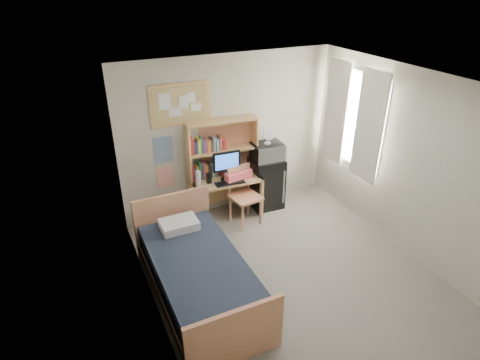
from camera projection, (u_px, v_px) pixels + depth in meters
name	position (u px, v px, depth m)	size (l,w,h in m)	color
floor	(292.00, 277.00, 5.43)	(3.60, 4.20, 0.02)	gray
ceiling	(307.00, 85.00, 4.23)	(3.60, 4.20, 0.02)	silver
wall_back	(229.00, 135.00, 6.51)	(3.60, 0.04, 2.60)	beige
wall_front	(443.00, 311.00, 3.14)	(3.60, 0.04, 2.60)	beige
wall_left	(151.00, 228.00, 4.15)	(0.04, 4.20, 2.60)	beige
wall_right	(410.00, 165.00, 5.50)	(0.04, 4.20, 2.60)	beige
window_unit	(353.00, 119.00, 6.31)	(0.10, 1.40, 1.70)	white
curtain_left	(369.00, 127.00, 5.98)	(0.04, 0.55, 1.70)	white
curtain_right	(336.00, 112.00, 6.62)	(0.04, 0.55, 1.70)	white
bulletin_board	(180.00, 104.00, 5.92)	(0.94, 0.03, 0.64)	tan
poster_wave	(163.00, 150.00, 6.12)	(0.30, 0.01, 0.42)	#214F86
poster_japan	(166.00, 177.00, 6.33)	(0.28, 0.01, 0.36)	#DE4827
desk	(226.00, 197.00, 6.64)	(1.12, 0.56, 0.70)	#DEAF6C
desk_chair	(245.00, 197.00, 6.39)	(0.48, 0.48, 0.96)	tan
mini_fridge	(266.00, 182.00, 6.90)	(0.52, 0.52, 0.88)	black
bed	(199.00, 279.00, 4.96)	(1.05, 2.10, 0.58)	#19202E
hutch	(222.00, 148.00, 6.39)	(1.15, 0.29, 0.94)	#DEAF6C
monitor	(227.00, 166.00, 6.32)	(0.44, 0.03, 0.47)	black
keyboard	(230.00, 183.00, 6.31)	(0.47, 0.15, 0.02)	black
speaker_left	(209.00, 178.00, 6.29)	(0.07, 0.07, 0.17)	black
speaker_right	(244.00, 172.00, 6.48)	(0.08, 0.08, 0.18)	black
water_bottle	(198.00, 179.00, 6.18)	(0.07, 0.07, 0.25)	silver
hoodie	(238.00, 177.00, 6.41)	(0.46, 0.14, 0.22)	#FF6168
microwave	(267.00, 151.00, 6.61)	(0.49, 0.37, 0.29)	silver
desk_fan	(268.00, 136.00, 6.48)	(0.22, 0.22, 0.28)	silver
pillow	(179.00, 224.00, 5.40)	(0.49, 0.35, 0.12)	silver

